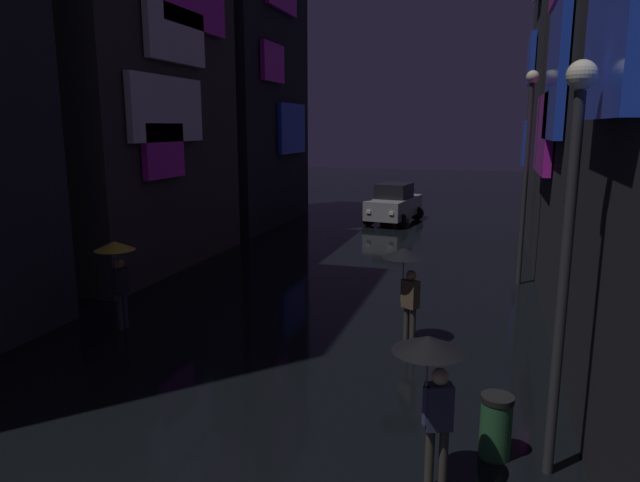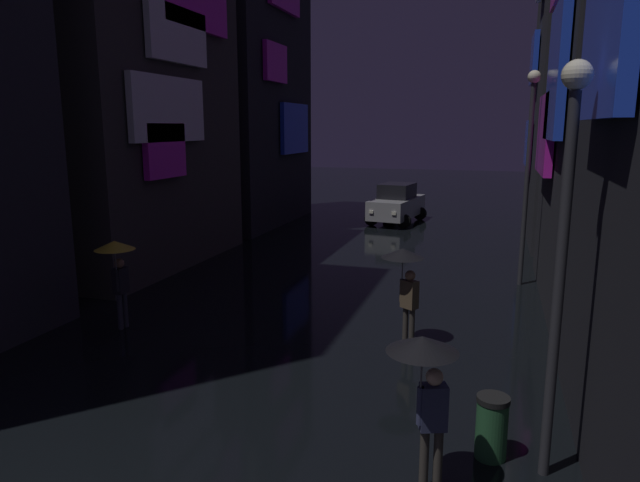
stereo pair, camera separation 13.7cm
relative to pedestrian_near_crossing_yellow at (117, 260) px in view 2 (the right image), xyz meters
name	(u,v)px [view 2 (the right image)]	position (x,y,z in m)	size (l,w,h in m)	color
building_left_mid	(130,82)	(-3.51, 5.90, 4.39)	(4.25, 8.10, 12.11)	#33302D
building_left_far	(244,77)	(-3.52, 14.88, 5.23)	(4.25, 8.05, 13.79)	black
building_right_far	(592,72)	(11.45, 14.59, 5.07)	(4.25, 7.48, 13.47)	#232328
pedestrian_near_crossing_yellow	(117,260)	(0.00, 0.00, 0.00)	(0.90, 0.90, 2.12)	#2D2D38
pedestrian_midstreet_left_black	(405,270)	(6.39, 1.03, 0.00)	(0.90, 0.90, 2.12)	#38332D
pedestrian_foreground_right_black	(426,370)	(7.42, -3.94, 0.00)	(0.90, 0.90, 2.12)	#38332D
car_distant	(397,204)	(3.53, 16.85, -0.74)	(2.66, 4.33, 1.92)	#99999E
streetlamp_right_far	(529,156)	(8.96, 6.84, 2.13)	(0.36, 0.36, 6.17)	#2D2D33
streetlamp_right_near	(564,228)	(8.96, -3.07, 1.72)	(0.36, 0.36, 5.41)	#2D2D33
trash_bin	(492,427)	(8.26, -2.88, -1.20)	(0.46, 0.46, 0.93)	#265933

